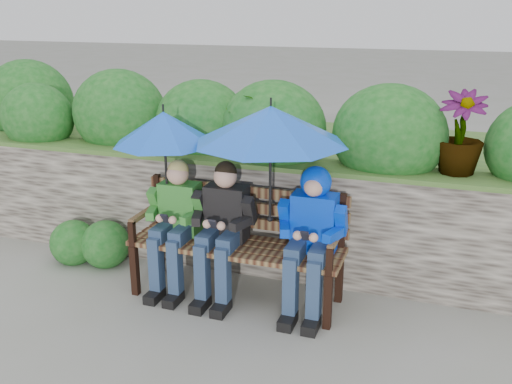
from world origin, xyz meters
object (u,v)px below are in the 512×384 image
(park_bench, at_px, (239,235))
(boy_right, at_px, (311,229))
(boy_middle, at_px, (222,224))
(umbrella_left, at_px, (164,128))
(boy_left, at_px, (175,219))
(umbrella_right, at_px, (271,125))

(park_bench, bearing_deg, boy_right, -6.57)
(boy_middle, xyz_separation_m, umbrella_left, (-0.51, 0.05, 0.74))
(park_bench, relative_size, boy_right, 1.51)
(park_bench, height_order, boy_left, boy_left)
(boy_left, bearing_deg, umbrella_left, 152.74)
(boy_right, xyz_separation_m, umbrella_left, (-1.23, 0.04, 0.69))
(boy_middle, bearing_deg, umbrella_left, 174.65)
(umbrella_left, bearing_deg, boy_right, -1.68)
(park_bench, distance_m, boy_left, 0.55)
(boy_left, relative_size, boy_middle, 0.98)
(boy_left, height_order, umbrella_left, umbrella_left)
(boy_left, height_order, umbrella_right, umbrella_right)
(boy_right, bearing_deg, park_bench, 173.43)
(boy_middle, height_order, umbrella_right, umbrella_right)
(boy_middle, height_order, boy_right, boy_right)
(boy_right, bearing_deg, boy_middle, -179.12)
(boy_right, bearing_deg, boy_left, -179.57)
(umbrella_right, bearing_deg, boy_left, 179.21)
(boy_right, distance_m, umbrella_left, 1.41)
(park_bench, distance_m, umbrella_right, 1.00)
(boy_right, height_order, umbrella_left, umbrella_left)
(boy_left, distance_m, boy_middle, 0.42)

